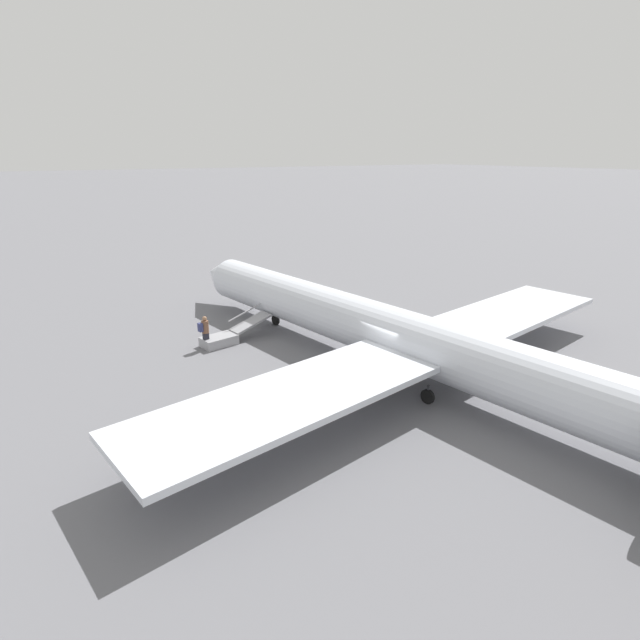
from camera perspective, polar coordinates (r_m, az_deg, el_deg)
name	(u,v)px	position (r m, az deg, el deg)	size (l,w,h in m)	color
ground_plane	(393,374)	(23.20, 8.32, -6.10)	(600.00, 600.00, 0.00)	slate
airplane_main	(412,340)	(21.91, 10.43, -2.30)	(33.69, 26.16, 6.44)	silver
boarding_stairs	(226,337)	(26.83, -10.73, -1.90)	(1.68, 4.13, 1.63)	#99999E
passenger	(205,330)	(26.13, -13.03, -1.14)	(0.38, 0.56, 1.74)	#23232D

